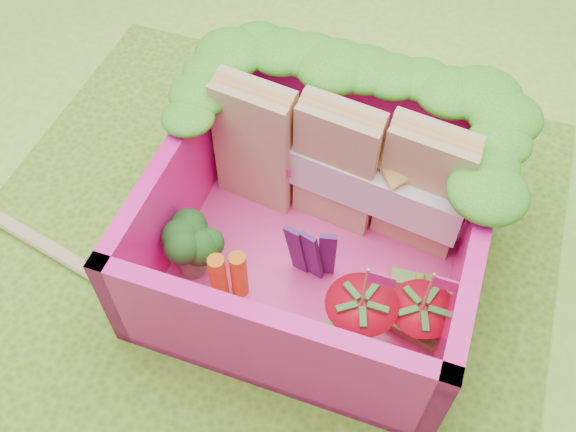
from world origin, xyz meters
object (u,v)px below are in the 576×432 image
Objects in this scene: sandwich_stack at (338,166)px; chopsticks at (9,224)px; strawberry_left at (359,321)px; broccoli at (188,244)px; strawberry_right at (417,323)px; bento_box at (319,221)px.

chopsticks is at bearing -158.37° from sandwich_stack.
sandwich_stack is at bearing 114.79° from strawberry_left.
sandwich_stack is 0.71m from broccoli.
chopsticks is at bearing -178.88° from strawberry_right.
bento_box is at bearing 128.67° from strawberry_left.
sandwich_stack is at bearing 46.08° from broccoli.
sandwich_stack is (0.01, 0.24, 0.08)m from bento_box.
strawberry_right is (0.22, 0.07, -0.01)m from strawberry_left.
broccoli is 0.97m from strawberry_right.
strawberry_left is (0.28, -0.35, -0.08)m from bento_box.
strawberry_left is at bearing -161.75° from strawberry_right.
strawberry_left is 0.22× the size of chopsticks.
bento_box is 3.78× the size of broccoli.
sandwich_stack is 1.54m from chopsticks.
bento_box is 1.13× the size of sandwich_stack.
strawberry_right is 0.21× the size of chopsticks.
strawberry_left is at bearing -6.45° from broccoli.
sandwich_stack is at bearing 88.77° from bento_box.
strawberry_right is at bearing -0.84° from broccoli.
sandwich_stack is 0.50× the size of chopsticks.
sandwich_stack is 2.23× the size of strawberry_left.
bento_box is 1.45m from chopsticks.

